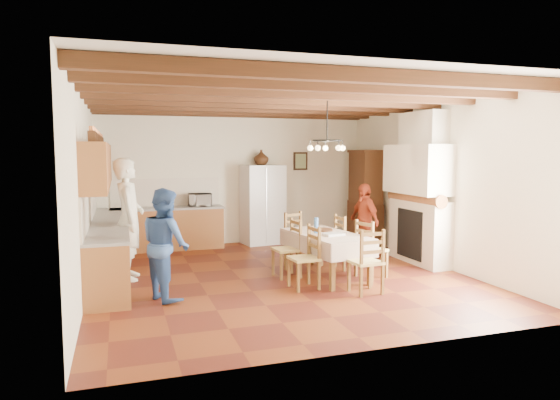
# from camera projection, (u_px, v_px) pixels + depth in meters

# --- Properties ---
(floor) EXTENTS (6.00, 6.50, 0.02)m
(floor) POSITION_uv_depth(u_px,v_px,m) (280.00, 277.00, 8.31)
(floor) COLOR #4E1C12
(floor) RESTS_ON ground
(ceiling) EXTENTS (6.00, 6.50, 0.02)m
(ceiling) POSITION_uv_depth(u_px,v_px,m) (280.00, 93.00, 8.02)
(ceiling) COLOR beige
(ceiling) RESTS_ON ground
(wall_back) EXTENTS (6.00, 0.02, 3.00)m
(wall_back) POSITION_uv_depth(u_px,v_px,m) (236.00, 177.00, 11.25)
(wall_back) COLOR #F1E8CA
(wall_back) RESTS_ON ground
(wall_front) EXTENTS (6.00, 0.02, 3.00)m
(wall_front) POSITION_uv_depth(u_px,v_px,m) (378.00, 208.00, 5.08)
(wall_front) COLOR #F1E8CA
(wall_front) RESTS_ON ground
(wall_left) EXTENTS (0.02, 6.50, 3.00)m
(wall_left) POSITION_uv_depth(u_px,v_px,m) (83.00, 191.00, 7.25)
(wall_left) COLOR #F1E8CA
(wall_left) RESTS_ON ground
(wall_right) EXTENTS (0.02, 6.50, 3.00)m
(wall_right) POSITION_uv_depth(u_px,v_px,m) (437.00, 183.00, 9.08)
(wall_right) COLOR #F1E8CA
(wall_right) RESTS_ON ground
(ceiling_beams) EXTENTS (6.00, 6.30, 0.16)m
(ceiling_beams) POSITION_uv_depth(u_px,v_px,m) (280.00, 99.00, 8.03)
(ceiling_beams) COLOR #352011
(ceiling_beams) RESTS_ON ground
(lower_cabinets_left) EXTENTS (0.60, 4.30, 0.86)m
(lower_cabinets_left) POSITION_uv_depth(u_px,v_px,m) (109.00, 249.00, 8.44)
(lower_cabinets_left) COLOR brown
(lower_cabinets_left) RESTS_ON ground
(lower_cabinets_back) EXTENTS (2.30, 0.60, 0.86)m
(lower_cabinets_back) POSITION_uv_depth(u_px,v_px,m) (168.00, 229.00, 10.59)
(lower_cabinets_back) COLOR brown
(lower_cabinets_back) RESTS_ON ground
(countertop_left) EXTENTS (0.62, 4.30, 0.04)m
(countertop_left) POSITION_uv_depth(u_px,v_px,m) (108.00, 223.00, 8.39)
(countertop_left) COLOR gray
(countertop_left) RESTS_ON lower_cabinets_left
(countertop_back) EXTENTS (2.34, 0.62, 0.04)m
(countertop_back) POSITION_uv_depth(u_px,v_px,m) (167.00, 208.00, 10.55)
(countertop_back) COLOR gray
(countertop_back) RESTS_ON lower_cabinets_back
(backsplash_left) EXTENTS (0.03, 4.30, 0.60)m
(backsplash_left) POSITION_uv_depth(u_px,v_px,m) (90.00, 204.00, 8.28)
(backsplash_left) COLOR beige
(backsplash_left) RESTS_ON ground
(backsplash_back) EXTENTS (2.30, 0.03, 0.60)m
(backsplash_back) POSITION_uv_depth(u_px,v_px,m) (166.00, 192.00, 10.78)
(backsplash_back) COLOR beige
(backsplash_back) RESTS_ON ground
(upper_cabinets) EXTENTS (0.35, 4.20, 0.70)m
(upper_cabinets) POSITION_uv_depth(u_px,v_px,m) (98.00, 165.00, 8.26)
(upper_cabinets) COLOR brown
(upper_cabinets) RESTS_ON ground
(fireplace) EXTENTS (0.56, 1.60, 2.80)m
(fireplace) POSITION_uv_depth(u_px,v_px,m) (417.00, 188.00, 9.20)
(fireplace) COLOR beige
(fireplace) RESTS_ON ground
(wall_picture) EXTENTS (0.34, 0.03, 0.42)m
(wall_picture) POSITION_uv_depth(u_px,v_px,m) (300.00, 161.00, 11.66)
(wall_picture) COLOR black
(wall_picture) RESTS_ON ground
(refrigerator) EXTENTS (0.98, 0.84, 1.77)m
(refrigerator) POSITION_uv_depth(u_px,v_px,m) (262.00, 204.00, 11.27)
(refrigerator) COLOR silver
(refrigerator) RESTS_ON floor
(hutch) EXTENTS (0.64, 1.22, 2.11)m
(hutch) POSITION_uv_depth(u_px,v_px,m) (365.00, 197.00, 11.20)
(hutch) COLOR #36180B
(hutch) RESTS_ON floor
(dining_table) EXTENTS (1.09, 1.78, 0.73)m
(dining_table) POSITION_uv_depth(u_px,v_px,m) (326.00, 238.00, 8.20)
(dining_table) COLOR silver
(dining_table) RESTS_ON floor
(chandelier) EXTENTS (0.47, 0.47, 0.03)m
(chandelier) POSITION_uv_depth(u_px,v_px,m) (327.00, 141.00, 8.05)
(chandelier) COLOR black
(chandelier) RESTS_ON ground
(chair_left_near) EXTENTS (0.43, 0.45, 0.96)m
(chair_left_near) POSITION_uv_depth(u_px,v_px,m) (304.00, 257.00, 7.55)
(chair_left_near) COLOR brown
(chair_left_near) RESTS_ON floor
(chair_left_far) EXTENTS (0.43, 0.45, 0.96)m
(chair_left_far) POSITION_uv_depth(u_px,v_px,m) (287.00, 248.00, 8.24)
(chair_left_far) COLOR brown
(chair_left_far) RESTS_ON floor
(chair_right_near) EXTENTS (0.51, 0.52, 0.96)m
(chair_right_near) POSITION_uv_depth(u_px,v_px,m) (371.00, 249.00, 8.22)
(chair_right_near) COLOR brown
(chair_right_near) RESTS_ON floor
(chair_right_far) EXTENTS (0.41, 0.43, 0.96)m
(chair_right_far) POSITION_uv_depth(u_px,v_px,m) (349.00, 241.00, 8.87)
(chair_right_far) COLOR brown
(chair_right_far) RESTS_ON floor
(chair_end_near) EXTENTS (0.45, 0.43, 0.96)m
(chair_end_near) POSITION_uv_depth(u_px,v_px,m) (366.00, 261.00, 7.30)
(chair_end_near) COLOR brown
(chair_end_near) RESTS_ON floor
(chair_end_far) EXTENTS (0.53, 0.52, 0.96)m
(chair_end_far) POSITION_uv_depth(u_px,v_px,m) (299.00, 239.00, 9.16)
(chair_end_far) COLOR brown
(chair_end_far) RESTS_ON floor
(person_man) EXTENTS (0.51, 0.75, 1.98)m
(person_man) POSITION_uv_depth(u_px,v_px,m) (129.00, 219.00, 8.06)
(person_man) COLOR white
(person_man) RESTS_ON floor
(person_woman_blue) EXTENTS (0.83, 0.93, 1.57)m
(person_woman_blue) POSITION_uv_depth(u_px,v_px,m) (166.00, 244.00, 6.98)
(person_woman_blue) COLOR #325394
(person_woman_blue) RESTS_ON floor
(person_woman_red) EXTENTS (0.46, 0.89, 1.46)m
(person_woman_red) POSITION_uv_depth(u_px,v_px,m) (364.00, 221.00, 9.68)
(person_woman_red) COLOR #A6381E
(person_woman_red) RESTS_ON floor
(microwave) EXTENTS (0.50, 0.34, 0.27)m
(microwave) POSITION_uv_depth(u_px,v_px,m) (200.00, 200.00, 10.74)
(microwave) COLOR silver
(microwave) RESTS_ON countertop_back
(fridge_vase) EXTENTS (0.37, 0.37, 0.34)m
(fridge_vase) POSITION_uv_depth(u_px,v_px,m) (261.00, 157.00, 11.16)
(fridge_vase) COLOR #36180B
(fridge_vase) RESTS_ON refrigerator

